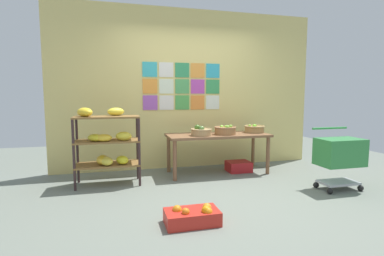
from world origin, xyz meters
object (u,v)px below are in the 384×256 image
(fruit_basket_right, at_px, (201,131))
(orange_crate_foreground, at_px, (193,216))
(produce_crate_under_table, at_px, (238,166))
(fruit_basket_centre, at_px, (225,130))
(fruit_basket_back_right, at_px, (254,129))
(shopping_cart, at_px, (340,154))
(display_table, at_px, (218,139))
(banana_shelf_unit, at_px, (106,142))

(fruit_basket_right, xyz_separation_m, orange_crate_foreground, (-0.58, -1.69, -0.64))
(produce_crate_under_table, bearing_deg, fruit_basket_centre, -164.48)
(fruit_basket_back_right, height_order, fruit_basket_centre, fruit_basket_centre)
(produce_crate_under_table, relative_size, shopping_cart, 0.46)
(fruit_basket_right, xyz_separation_m, fruit_basket_back_right, (1.00, 0.15, -0.00))
(fruit_basket_centre, xyz_separation_m, shopping_cart, (1.21, -1.17, -0.24))
(display_table, bearing_deg, fruit_basket_right, -161.75)
(banana_shelf_unit, bearing_deg, produce_crate_under_table, 6.37)
(display_table, distance_m, fruit_basket_right, 0.37)
(fruit_basket_right, bearing_deg, display_table, 18.25)
(banana_shelf_unit, xyz_separation_m, orange_crate_foreground, (0.87, -1.56, -0.55))
(produce_crate_under_table, height_order, shopping_cart, shopping_cart)
(fruit_basket_right, height_order, produce_crate_under_table, fruit_basket_right)
(banana_shelf_unit, relative_size, fruit_basket_centre, 3.13)
(display_table, relative_size, fruit_basket_centre, 4.68)
(fruit_basket_back_right, xyz_separation_m, shopping_cart, (0.63, -1.29, -0.23))
(display_table, bearing_deg, banana_shelf_unit, -172.45)
(display_table, distance_m, shopping_cart, 1.81)
(fruit_basket_centre, bearing_deg, display_table, 144.94)
(orange_crate_foreground, relative_size, shopping_cart, 0.64)
(fruit_basket_centre, xyz_separation_m, produce_crate_under_table, (0.28, 0.08, -0.64))
(shopping_cart, bearing_deg, fruit_basket_centre, 124.68)
(display_table, relative_size, orange_crate_foreground, 3.11)
(fruit_basket_right, relative_size, fruit_basket_centre, 0.94)
(banana_shelf_unit, height_order, fruit_basket_back_right, banana_shelf_unit)
(banana_shelf_unit, bearing_deg, orange_crate_foreground, -60.93)
(fruit_basket_right, height_order, orange_crate_foreground, fruit_basket_right)
(display_table, bearing_deg, fruit_basket_centre, -35.06)
(shopping_cart, bearing_deg, orange_crate_foreground, -177.15)
(display_table, height_order, orange_crate_foreground, display_table)
(fruit_basket_back_right, bearing_deg, produce_crate_under_table, -172.11)
(fruit_basket_right, xyz_separation_m, fruit_basket_centre, (0.42, 0.03, 0.00))
(fruit_basket_centre, bearing_deg, fruit_basket_back_right, 11.61)
(fruit_basket_back_right, xyz_separation_m, fruit_basket_centre, (-0.58, -0.12, 0.00))
(banana_shelf_unit, xyz_separation_m, fruit_basket_centre, (1.87, 0.16, 0.10))
(display_table, relative_size, shopping_cart, 2.00)
(orange_crate_foreground, bearing_deg, banana_shelf_unit, 119.07)
(fruit_basket_right, xyz_separation_m, shopping_cart, (1.63, -1.14, -0.23))
(display_table, relative_size, fruit_basket_back_right, 4.68)
(produce_crate_under_table, bearing_deg, fruit_basket_back_right, 7.89)
(produce_crate_under_table, distance_m, shopping_cart, 1.61)
(banana_shelf_unit, height_order, shopping_cart, banana_shelf_unit)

